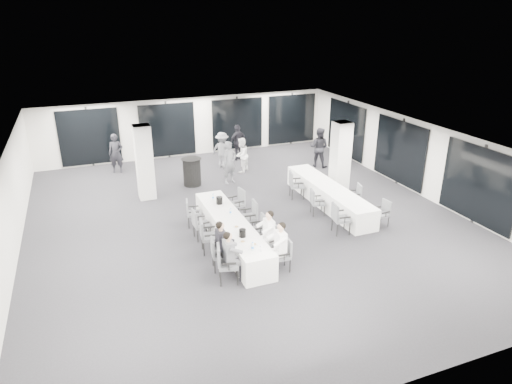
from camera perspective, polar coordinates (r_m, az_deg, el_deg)
room at (r=16.28m, az=0.26°, el=3.04°), size 14.04×16.04×2.84m
column_left at (r=17.34m, az=-13.77°, el=3.62°), size 0.60×0.60×2.80m
column_right at (r=17.63m, az=10.48°, el=4.19°), size 0.60×0.60×2.80m
banquet_table_main at (r=13.88m, az=-3.11°, el=-4.98°), size 0.90×5.00×0.75m
banquet_table_side at (r=16.72m, az=9.02°, el=-0.42°), size 0.90×5.00×0.75m
cocktail_table at (r=18.55m, az=-8.01°, el=2.53°), size 0.81×0.81×1.12m
chair_main_left_near at (r=11.90m, az=-3.94°, el=-8.67°), size 0.64×0.67×1.04m
chair_main_left_second at (r=12.47m, az=-4.81°, el=-7.50°), size 0.54×0.58×0.93m
chair_main_left_mid at (r=13.32m, az=-6.16°, el=-5.25°), size 0.59×0.64×1.03m
chair_main_left_fourth at (r=14.13m, az=-7.13°, el=-3.83°), size 0.50×0.56×0.96m
chair_main_left_far at (r=15.03m, az=-8.07°, el=-2.41°), size 0.54×0.57×0.90m
chair_main_right_near at (r=12.45m, az=3.50°, el=-7.58°), size 0.49×0.54×0.92m
chair_main_right_second at (r=13.09m, az=2.00°, el=-5.90°), size 0.55×0.59×0.94m
chair_main_right_mid at (r=13.85m, az=0.49°, el=-4.39°), size 0.46×0.52×0.89m
chair_main_right_fourth at (r=14.52m, az=-0.68°, el=-2.82°), size 0.55×0.60×1.01m
chair_main_right_far at (r=15.55m, az=-2.26°, el=-1.16°), size 0.56×0.60×0.99m
chair_side_left_near at (r=14.60m, az=10.32°, el=-3.05°), size 0.58×0.62×1.00m
chair_side_left_mid at (r=15.83m, az=7.48°, el=-1.07°), size 0.55×0.58×0.91m
chair_side_left_far at (r=17.14m, az=4.86°, el=1.11°), size 0.64×0.66×1.04m
chair_side_right_near at (r=15.51m, az=15.60°, el=-2.34°), size 0.47×0.51×0.86m
chair_side_right_mid at (r=16.70m, az=12.35°, el=-0.27°), size 0.52×0.55×0.86m
chair_side_right_far at (r=17.98m, az=9.54°, el=1.58°), size 0.52×0.55×0.88m
seated_guest_a at (r=11.82m, az=-3.14°, el=-7.66°), size 0.50×0.38×1.44m
seated_guest_b at (r=12.37m, az=-4.11°, el=-6.27°), size 0.50×0.38×1.44m
seated_guest_c at (r=12.25m, az=2.82°, el=-6.52°), size 0.50×0.38×1.44m
seated_guest_d at (r=12.90m, az=1.37°, el=-4.97°), size 0.50×0.38×1.44m
standing_guest_a at (r=18.52m, az=-3.34°, el=4.05°), size 0.88×0.80×1.99m
standing_guest_b at (r=19.84m, az=-1.84°, el=4.91°), size 0.97×0.93×1.73m
standing_guest_c at (r=20.50m, az=-4.25°, el=5.55°), size 1.23×1.28×1.82m
standing_guest_d at (r=21.53m, az=-2.27°, el=6.52°), size 1.27×0.97×1.92m
standing_guest_e at (r=21.17m, az=10.29°, el=5.68°), size 0.61×0.90×1.75m
standing_guest_g at (r=20.67m, az=-17.13°, el=4.94°), size 0.81×0.70×1.94m
standing_guest_h at (r=20.71m, az=7.89°, el=5.87°), size 1.11×1.12×2.03m
ice_bucket_near at (r=12.71m, az=-1.70°, el=-5.15°), size 0.20×0.20×0.23m
ice_bucket_far at (r=14.86m, az=-4.61°, el=-1.05°), size 0.21×0.21×0.24m
water_bottle_a at (r=12.01m, az=-0.42°, el=-6.84°), size 0.07×0.07×0.23m
water_bottle_b at (r=14.09m, az=-3.21°, el=-2.43°), size 0.06×0.06×0.20m
water_bottle_c at (r=15.21m, az=-5.40°, el=-0.60°), size 0.06×0.06×0.20m
plate_a at (r=12.48m, az=-1.67°, el=-6.21°), size 0.18×0.18×0.03m
plate_b at (r=12.34m, az=-0.21°, el=-6.55°), size 0.20×0.20×0.03m
plate_c at (r=13.30m, az=-2.46°, el=-4.36°), size 0.18×0.18×0.03m
wine_glass at (r=11.96m, az=0.59°, el=-6.86°), size 0.07×0.07×0.18m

